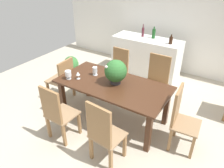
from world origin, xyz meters
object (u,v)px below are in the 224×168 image
(chair_near_right, at_px, (103,132))
(chair_near_left, at_px, (57,112))
(crystal_vase_left, at_px, (95,70))
(flower_centerpiece, at_px, (116,71))
(chair_head_end, at_px, (63,78))
(wine_bottle_tall, at_px, (171,40))
(wine_glass, at_px, (78,74))
(wine_bottle_amber, at_px, (154,34))
(wine_bottle_green, at_px, (143,32))
(dining_table, at_px, (113,89))
(chair_foot_end, at_px, (181,117))
(chair_far_left, at_px, (118,69))
(crystal_vase_center_near, at_px, (68,74))
(potted_plant_floor, at_px, (71,66))
(kitchen_counter, at_px, (146,57))
(chair_far_right, at_px, (157,78))

(chair_near_right, bearing_deg, chair_near_left, 4.92)
(chair_near_left, xyz_separation_m, crystal_vase_left, (-0.00, 1.01, 0.30))
(chair_near_left, height_order, flower_centerpiece, flower_centerpiece)
(chair_head_end, distance_m, wine_bottle_tall, 2.52)
(chair_near_right, relative_size, wine_bottle_tall, 4.84)
(flower_centerpiece, xyz_separation_m, wine_glass, (-0.65, -0.23, -0.12))
(chair_head_end, bearing_deg, chair_near_right, 56.93)
(chair_near_right, distance_m, wine_bottle_amber, 3.13)
(chair_near_right, height_order, wine_bottle_green, wine_bottle_green)
(flower_centerpiece, bearing_deg, dining_table, -127.08)
(wine_bottle_green, bearing_deg, chair_foot_end, -51.42)
(chair_foot_end, distance_m, chair_far_left, 1.90)
(chair_near_left, height_order, wine_glass, chair_near_left)
(chair_near_right, bearing_deg, crystal_vase_center_near, -23.27)
(chair_head_end, bearing_deg, flower_centerpiece, 87.80)
(crystal_vase_center_near, relative_size, wine_bottle_tall, 0.73)
(dining_table, xyz_separation_m, wine_glass, (-0.62, -0.19, 0.21))
(chair_near_left, bearing_deg, chair_near_right, -178.22)
(chair_far_left, bearing_deg, dining_table, -62.81)
(chair_far_left, distance_m, wine_bottle_amber, 1.33)
(chair_near_left, height_order, potted_plant_floor, chair_near_left)
(crystal_vase_left, height_order, kitchen_counter, kitchen_counter)
(flower_centerpiece, bearing_deg, crystal_vase_center_near, -157.65)
(potted_plant_floor, bearing_deg, chair_near_right, -38.88)
(chair_near_right, relative_size, flower_centerpiece, 2.46)
(kitchen_counter, xyz_separation_m, potted_plant_floor, (-1.55, -1.10, -0.21))
(potted_plant_floor, bearing_deg, flower_centerpiece, -24.86)
(chair_head_end, bearing_deg, potted_plant_floor, -149.40)
(chair_near_right, xyz_separation_m, chair_far_right, (0.01, 1.85, -0.00))
(wine_glass, bearing_deg, wine_bottle_tall, 66.25)
(chair_near_left, distance_m, wine_bottle_tall, 3.00)
(chair_near_right, height_order, flower_centerpiece, flower_centerpiece)
(chair_far_right, distance_m, potted_plant_floor, 2.29)
(chair_foot_end, xyz_separation_m, chair_near_right, (-0.78, -0.92, 0.01))
(chair_near_left, bearing_deg, chair_far_left, -88.41)
(flower_centerpiece, bearing_deg, wine_bottle_tall, 81.36)
(chair_head_end, relative_size, flower_centerpiece, 2.14)
(flower_centerpiece, bearing_deg, chair_near_left, -116.19)
(chair_near_left, relative_size, flower_centerpiece, 2.36)
(crystal_vase_left, xyz_separation_m, wine_bottle_tall, (0.77, 1.84, 0.19))
(chair_near_right, relative_size, chair_far_right, 1.02)
(chair_far_right, bearing_deg, chair_far_left, -178.65)
(flower_centerpiece, bearing_deg, chair_far_left, 118.08)
(chair_foot_end, xyz_separation_m, chair_far_left, (-1.65, 0.92, -0.02))
(flower_centerpiece, height_order, crystal_vase_center_near, flower_centerpiece)
(crystal_vase_center_near, bearing_deg, flower_centerpiece, 22.35)
(dining_table, height_order, crystal_vase_left, crystal_vase_left)
(chair_far_right, bearing_deg, wine_bottle_tall, 97.63)
(chair_near_left, distance_m, chair_near_right, 0.88)
(chair_near_right, relative_size, crystal_vase_center_near, 6.60)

